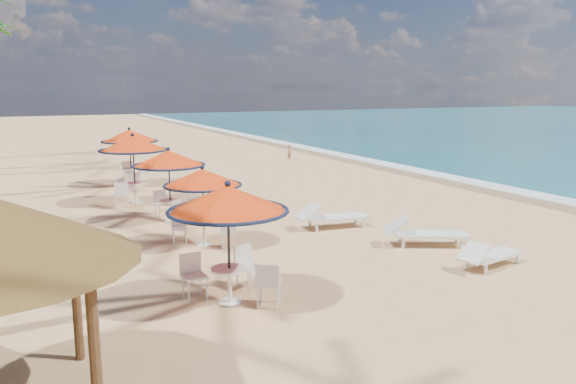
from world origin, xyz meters
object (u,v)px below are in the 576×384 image
at_px(station_1, 203,185).
at_px(lounger_far, 330,216).
at_px(station_2, 170,165).
at_px(station_4, 130,143).
at_px(lounger_mid, 422,232).
at_px(station_3, 132,152).
at_px(station_0, 229,214).
at_px(lounger_near, 489,255).

height_order(station_1, lounger_far, station_1).
xyz_separation_m(station_2, station_4, (0.17, 7.55, 0.03)).
bearing_deg(lounger_mid, station_1, -178.56).
height_order(station_3, station_4, station_3).
bearing_deg(lounger_far, lounger_mid, -58.84).
xyz_separation_m(station_1, station_2, (-0.08, 3.14, 0.15)).
height_order(station_2, station_4, station_4).
relative_size(station_1, lounger_far, 0.97).
xyz_separation_m(station_3, station_4, (0.70, 4.11, -0.04)).
distance_m(station_0, station_4, 14.85).
bearing_deg(station_4, lounger_far, -69.58).
height_order(station_0, station_2, station_0).
distance_m(station_1, station_3, 6.61).
height_order(station_1, station_2, station_2).
bearing_deg(lounger_far, station_2, 150.76).
xyz_separation_m(station_0, station_3, (0.15, 10.71, 0.08)).
distance_m(station_2, station_3, 3.48).
bearing_deg(lounger_mid, station_2, 160.67).
relative_size(station_0, station_2, 1.04).
bearing_deg(station_0, station_4, 86.72).
height_order(station_0, lounger_near, station_0).
bearing_deg(station_4, station_1, -90.52).
xyz_separation_m(station_4, lounger_mid, (5.17, -13.28, -1.47)).
bearing_deg(lounger_mid, station_3, 150.27).
bearing_deg(station_0, lounger_mid, 14.34).
bearing_deg(station_4, station_0, -93.28).
bearing_deg(station_2, lounger_far, -35.94).
bearing_deg(station_3, lounger_far, -54.24).
height_order(station_0, lounger_mid, station_0).
bearing_deg(lounger_near, station_4, 98.39).
bearing_deg(lounger_near, lounger_far, 95.77).
bearing_deg(station_2, lounger_mid, -46.97).
xyz_separation_m(station_2, station_3, (-0.52, 3.44, 0.08)).
relative_size(station_3, lounger_mid, 1.14).
bearing_deg(station_1, lounger_near, -40.98).
height_order(station_1, station_3, station_3).
bearing_deg(station_2, lounger_near, -54.86).
bearing_deg(lounger_far, station_0, -131.21).
xyz_separation_m(station_0, station_1, (0.75, 4.13, -0.14)).
bearing_deg(lounger_far, station_3, 132.46).
xyz_separation_m(station_3, lounger_near, (6.08, -11.34, -1.57)).
distance_m(station_2, station_4, 7.56).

